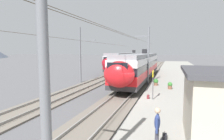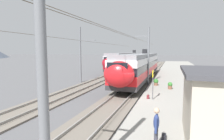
{
  "view_description": "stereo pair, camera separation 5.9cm",
  "coord_description": "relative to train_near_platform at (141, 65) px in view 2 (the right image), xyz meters",
  "views": [
    {
      "loc": [
        -14.77,
        -3.25,
        4.18
      ],
      "look_at": [
        2.12,
        2.29,
        2.35
      ],
      "focal_mm": 28.97,
      "sensor_mm": 36.0,
      "label": 1
    },
    {
      "loc": [
        -14.75,
        -3.3,
        4.18
      ],
      "look_at": [
        2.12,
        2.29,
        2.35
      ],
      "focal_mm": 28.97,
      "sensor_mm": 36.0,
      "label": 2
    }
  ],
  "objects": [
    {
      "name": "ground_plane",
      "position": [
        -10.69,
        -0.86,
        -2.22
      ],
      "size": [
        400.0,
        400.0,
        0.0
      ],
      "primitive_type": "plane",
      "color": "#565659"
    },
    {
      "name": "platform_slab",
      "position": [
        -10.69,
        -6.02,
        -2.03
      ],
      "size": [
        120.0,
        8.43,
        0.38
      ],
      "primitive_type": "cube",
      "color": "gray",
      "rests_on": "ground"
    },
    {
      "name": "track_near",
      "position": [
        -10.69,
        0.0,
        -2.15
      ],
      "size": [
        120.0,
        3.0,
        0.28
      ],
      "color": "#6B6359",
      "rests_on": "ground"
    },
    {
      "name": "track_far",
      "position": [
        -10.69,
        5.42,
        -2.15
      ],
      "size": [
        120.0,
        3.0,
        0.28
      ],
      "color": "#6B6359",
      "rests_on": "ground"
    },
    {
      "name": "train_near_platform",
      "position": [
        0.0,
        0.0,
        0.0
      ],
      "size": [
        23.65,
        2.91,
        4.27
      ],
      "color": "#2D2D30",
      "rests_on": "track_near"
    },
    {
      "name": "train_far_track",
      "position": [
        17.23,
        5.42,
        0.01
      ],
      "size": [
        31.32,
        2.9,
        4.27
      ],
      "color": "#2D2D30",
      "rests_on": "track_far"
    },
    {
      "name": "catenary_mast_west",
      "position": [
        -22.18,
        -1.37,
        1.9
      ],
      "size": [
        39.3,
        1.77,
        7.96
      ],
      "color": "slate",
      "rests_on": "ground"
    },
    {
      "name": "catenary_mast_mid",
      "position": [
        -3.44,
        -1.36,
        1.52
      ],
      "size": [
        39.3,
        1.77,
        7.07
      ],
      "color": "slate",
      "rests_on": "ground"
    },
    {
      "name": "catenary_mast_far_side",
      "position": [
        -3.75,
        7.35,
        1.65
      ],
      "size": [
        39.3,
        2.38,
        7.39
      ],
      "color": "slate",
      "rests_on": "ground"
    },
    {
      "name": "platform_sign",
      "position": [
        -11.15,
        -2.81,
        -0.14
      ],
      "size": [
        0.7,
        0.08,
        2.32
      ],
      "color": "#59595B",
      "rests_on": "platform_slab"
    },
    {
      "name": "passenger_walking",
      "position": [
        -18.66,
        -3.69,
        -0.89
      ],
      "size": [
        0.53,
        0.22,
        1.69
      ],
      "color": "#383842",
      "rests_on": "platform_slab"
    },
    {
      "name": "handbag_beside_passenger",
      "position": [
        -17.67,
        -3.94,
        -1.71
      ],
      "size": [
        0.32,
        0.18,
        0.37
      ],
      "color": "black",
      "rests_on": "platform_slab"
    },
    {
      "name": "handbag_near_sign",
      "position": [
        -10.97,
        -2.43,
        -1.69
      ],
      "size": [
        0.32,
        0.18,
        0.41
      ],
      "color": "maroon",
      "rests_on": "platform_slab"
    },
    {
      "name": "potted_plant_platform_edge",
      "position": [
        -4.95,
        -2.56,
        -1.42
      ],
      "size": [
        0.53,
        0.53,
        0.74
      ],
      "color": "brown",
      "rests_on": "platform_slab"
    },
    {
      "name": "potted_plant_by_shelter",
      "position": [
        -6.53,
        -4.08,
        -1.44
      ],
      "size": [
        0.46,
        0.46,
        0.72
      ],
      "color": "brown",
      "rests_on": "platform_slab"
    },
    {
      "name": "platform_shelter",
      "position": [
        -17.29,
        -5.85,
        -0.28
      ],
      "size": [
        4.42,
        2.48,
        3.06
      ],
      "color": "#B7AD99",
      "rests_on": "platform_slab"
    }
  ]
}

